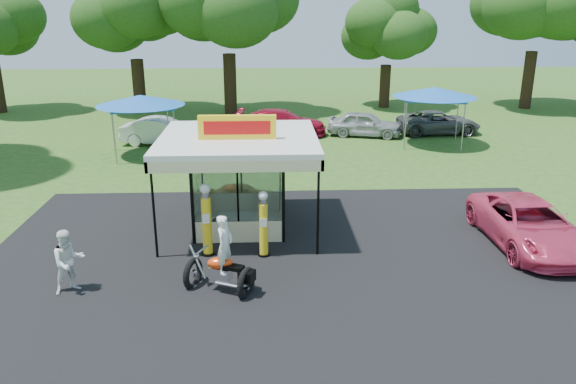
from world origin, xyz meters
The scene contains 20 objects.
ground centered at (0.00, 0.00, 0.00)m, with size 120.00×120.00×0.00m, color #2C4D18.
asphalt_apron centered at (0.00, 2.00, 0.02)m, with size 20.00×14.00×0.04m, color black.
gas_station_kiosk centered at (-2.00, 4.99, 1.78)m, with size 5.40×5.40×4.18m.
gas_pump_left centered at (-2.95, 2.58, 1.16)m, with size 0.45×0.45×2.42m.
gas_pump_right centered at (-1.17, 2.44, 1.05)m, with size 0.41×0.41×2.19m.
motorcycle centered at (-2.29, 0.15, 0.92)m, with size 2.08×1.60×2.37m.
spare_tires centered at (-2.69, 4.08, 0.34)m, with size 0.83×0.51×0.70m.
kiosk_car centered at (-2.00, 7.20, 0.48)m, with size 1.13×2.82×0.96m, color yellow.
pink_sedan centered at (7.61, 2.92, 0.76)m, with size 2.51×5.45×1.51m, color #DB3B63.
spectator_west centered at (-6.55, 0.34, 0.92)m, with size 0.90×0.70×1.84m, color white.
bg_car_a centered at (-6.94, 17.99, 0.78)m, with size 1.64×4.71×1.55m, color white.
bg_car_b centered at (-0.02, 20.15, 0.79)m, with size 2.22×5.45×1.58m, color maroon.
bg_car_c centered at (5.06, 19.69, 0.76)m, with size 1.80×4.47×1.52m, color #9E9FA2.
bg_car_d centered at (9.80, 20.22, 0.71)m, with size 2.35×5.09×1.41m, color #505052.
tent_west centered at (-7.56, 15.65, 2.91)m, with size 4.60×4.60×3.22m.
tent_east centered at (8.52, 17.38, 2.99)m, with size 4.72×4.72×3.30m.
oak_far_b centered at (-10.46, 28.88, 6.86)m, with size 9.02×9.02×10.76m.
oak_far_c centered at (-3.57, 27.92, 7.78)m, with size 10.40×10.40×12.26m.
oak_far_d centered at (8.40, 30.02, 5.81)m, with size 7.65×7.65×9.11m.
oak_far_e centered at (19.36, 29.07, 7.71)m, with size 10.15×10.15×12.08m.
Camera 1 is at (-1.10, -13.98, 7.61)m, focal length 35.00 mm.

